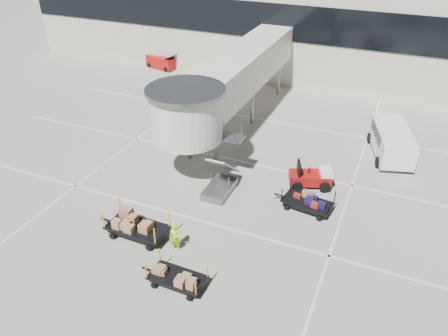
{
  "coord_description": "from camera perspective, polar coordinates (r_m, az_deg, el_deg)",
  "views": [
    {
      "loc": [
        7.66,
        -15.24,
        15.35
      ],
      "look_at": [
        -0.99,
        4.75,
        2.0
      ],
      "focal_mm": 35.0,
      "sensor_mm": 36.0,
      "label": 1
    }
  ],
  "objects": [
    {
      "name": "minivan",
      "position": [
        32.58,
        21.0,
        3.58
      ],
      "size": [
        3.58,
        5.75,
        2.03
      ],
      "rotation": [
        0.0,
        0.0,
        0.28
      ],
      "color": "white",
      "rests_on": "ground"
    },
    {
      "name": "suitcase_cart",
      "position": [
        25.69,
        10.88,
        -4.48
      ],
      "size": [
        3.56,
        1.77,
        1.37
      ],
      "rotation": [
        0.0,
        0.0,
        -0.13
      ],
      "color": "black",
      "rests_on": "ground"
    },
    {
      "name": "box_cart_near",
      "position": [
        20.86,
        -6.31,
        -14.07
      ],
      "size": [
        3.27,
        1.35,
        1.28
      ],
      "rotation": [
        0.0,
        0.0,
        -0.01
      ],
      "color": "black",
      "rests_on": "ground"
    },
    {
      "name": "terminal",
      "position": [
        47.25,
        13.55,
        16.92
      ],
      "size": [
        64.0,
        12.11,
        15.2
      ],
      "color": "beige",
      "rests_on": "ground"
    },
    {
      "name": "ground",
      "position": [
        22.95,
        -2.48,
        -10.51
      ],
      "size": [
        140.0,
        140.0,
        0.0
      ],
      "primitive_type": "plane",
      "color": "#A39F92",
      "rests_on": "ground"
    },
    {
      "name": "jet_bridge",
      "position": [
        31.85,
        0.45,
        11.17
      ],
      "size": [
        5.7,
        20.4,
        6.03
      ],
      "color": "silver",
      "rests_on": "ground"
    },
    {
      "name": "lane_markings",
      "position": [
        30.14,
        4.03,
        0.83
      ],
      "size": [
        40.0,
        30.0,
        0.02
      ],
      "color": "silver",
      "rests_on": "ground"
    },
    {
      "name": "box_cart_far",
      "position": [
        23.8,
        -11.37,
        -7.47
      ],
      "size": [
        4.01,
        1.65,
        1.57
      ],
      "rotation": [
        0.0,
        0.0,
        -0.01
      ],
      "color": "black",
      "rests_on": "ground"
    },
    {
      "name": "baggage_tug",
      "position": [
        27.78,
        11.3,
        -1.21
      ],
      "size": [
        2.85,
        2.41,
        1.69
      ],
      "rotation": [
        0.0,
        0.0,
        0.39
      ],
      "color": "maroon",
      "rests_on": "ground"
    },
    {
      "name": "belt_loader",
      "position": [
        48.4,
        -8.14,
        13.52
      ],
      "size": [
        3.78,
        2.15,
        1.72
      ],
      "rotation": [
        0.0,
        0.0,
        -0.24
      ],
      "color": "maroon",
      "rests_on": "ground"
    },
    {
      "name": "ground_worker",
      "position": [
        22.48,
        -6.4,
        -9.02
      ],
      "size": [
        0.67,
        0.52,
        1.64
      ],
      "primitive_type": "imported",
      "rotation": [
        0.0,
        0.0,
        0.23
      ],
      "color": "#97DE17",
      "rests_on": "ground"
    }
  ]
}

